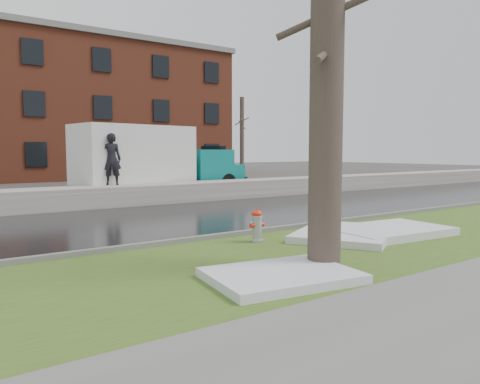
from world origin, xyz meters
TOP-DOWN VIEW (x-y plane):
  - ground at (0.00, 0.00)m, footprint 120.00×120.00m
  - verge at (0.00, -1.25)m, footprint 60.00×4.50m
  - road at (0.00, 4.50)m, footprint 60.00×7.00m
  - parking_lot at (0.00, 13.00)m, footprint 60.00×9.00m
  - curb at (0.00, 1.00)m, footprint 60.00×0.15m
  - snowbank at (0.00, 8.70)m, footprint 60.00×1.60m
  - brick_building at (2.00, 30.00)m, footprint 26.00×12.00m
  - bg_tree_right at (16.00, 24.00)m, footprint 1.40×1.62m
  - fire_hydrant at (-0.84, 0.12)m, footprint 0.35×0.29m
  - tree at (-1.27, -2.31)m, footprint 1.29×1.45m
  - box_truck at (1.71, 10.65)m, footprint 9.32×3.18m
  - worker at (-0.75, 9.12)m, footprint 0.83×0.69m
  - snow_patch_near at (1.15, -0.62)m, footprint 3.25×3.02m
  - snow_patch_far at (-2.38, -2.50)m, footprint 2.43×1.93m
  - snow_patch_side at (2.24, -1.00)m, footprint 2.96×2.05m

SIDE VIEW (x-z plane):
  - ground at x=0.00m, z-range 0.00..0.00m
  - road at x=0.00m, z-range 0.00..0.03m
  - parking_lot at x=0.00m, z-range 0.00..0.03m
  - verge at x=0.00m, z-range 0.00..0.04m
  - curb at x=0.00m, z-range 0.00..0.14m
  - snow_patch_far at x=-2.38m, z-range 0.04..0.18m
  - snow_patch_near at x=1.15m, z-range 0.04..0.20m
  - snow_patch_side at x=2.24m, z-range 0.04..0.22m
  - snowbank at x=0.00m, z-range 0.00..0.75m
  - fire_hydrant at x=-0.84m, z-range 0.06..0.79m
  - box_truck at x=1.71m, z-range 0.09..3.16m
  - worker at x=-0.75m, z-range 0.75..2.69m
  - bg_tree_right at x=16.00m, z-range 0.08..6.58m
  - tree at x=-1.27m, z-range 0.07..7.05m
  - brick_building at x=2.00m, z-range 0.00..10.00m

